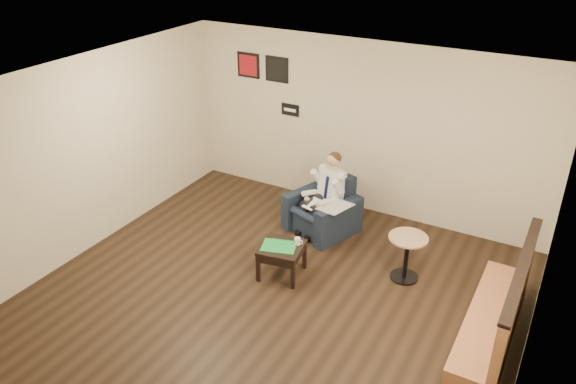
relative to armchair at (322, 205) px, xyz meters
The scene contains 19 objects.
ground 2.09m from the armchair, 84.10° to the right, with size 6.00×6.00×0.00m, color black.
wall_back 1.38m from the armchair, 77.83° to the left, with size 6.00×0.02×2.80m, color beige.
wall_front 5.12m from the armchair, 87.61° to the right, with size 6.00×0.02×2.80m, color beige.
wall_left 3.58m from the armchair, 143.99° to the right, with size 0.02×6.00×2.80m, color beige.
wall_right 3.92m from the armchair, 32.29° to the right, with size 0.02×6.00×2.80m, color beige.
ceiling 3.12m from the armchair, 84.10° to the right, with size 6.00×6.00×0.02m, color white.
seating_sign 1.80m from the armchair, 138.74° to the left, with size 0.32×0.02×0.20m, color black.
art_print_left 2.72m from the armchair, 153.16° to the left, with size 0.42×0.03×0.42m, color #A3141D.
art_print_right 2.38m from the armchair, 144.49° to the left, with size 0.42×0.03×0.42m, color black.
armchair is the anchor object (origin of this frame).
seated_man 0.20m from the armchair, 109.73° to the right, with size 0.57×0.85×1.20m, color silver, non-canonical shape.
lap_papers 0.23m from the armchair, 109.73° to the right, with size 0.20×0.28×0.01m, color white.
newspaper 0.41m from the armchair, 34.29° to the right, with size 0.38×0.47×0.01m, color silver.
side_table 1.36m from the armchair, 88.15° to the right, with size 0.56×0.56×0.46m, color black.
green_folder 1.36m from the armchair, 89.30° to the right, with size 0.46×0.32×0.01m, color green.
coffee_mug 1.21m from the armchair, 80.30° to the right, with size 0.08×0.08×0.10m, color white.
smartphone 1.17m from the armchair, 86.75° to the right, with size 0.14×0.07×0.01m, color black.
banquette 3.10m from the armchair, 25.40° to the right, with size 0.53×2.22×1.14m, color #A4663F.
cafe_table 1.66m from the armchair, 21.03° to the right, with size 0.53×0.53×0.65m, color #A6805A.
Camera 1 is at (3.00, -4.84, 4.58)m, focal length 35.00 mm.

